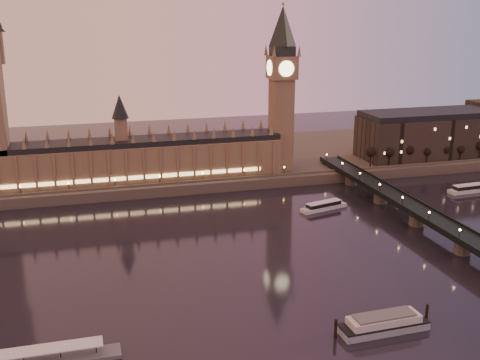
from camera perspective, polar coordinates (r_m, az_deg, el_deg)
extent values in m
plane|color=black|center=(267.09, 1.38, -7.51)|extent=(700.00, 700.00, 0.00)
cube|color=#423D35|center=(424.70, -1.21, 1.92)|extent=(560.00, 130.00, 6.00)
cube|color=brown|center=(367.61, -10.12, 1.67)|extent=(180.00, 26.00, 22.00)
cube|color=black|center=(364.73, -10.22, 3.59)|extent=(180.00, 22.00, 3.20)
cube|color=#FFCC7F|center=(356.15, -9.86, 0.22)|extent=(153.00, 0.25, 2.20)
cube|color=brown|center=(383.45, 3.90, 5.24)|extent=(13.00, 13.00, 58.00)
cube|color=brown|center=(378.37, 4.01, 10.60)|extent=(16.00, 16.00, 14.00)
cylinder|color=#FFEAA5|center=(370.70, 4.43, 10.48)|extent=(9.60, 0.35, 9.60)
cylinder|color=#FFEAA5|center=(375.73, 2.81, 10.58)|extent=(0.35, 9.60, 9.60)
cube|color=black|center=(377.55, 4.04, 12.11)|extent=(13.00, 13.00, 6.00)
cone|color=black|center=(376.82, 4.08, 14.39)|extent=(17.68, 17.68, 24.00)
sphere|color=gold|center=(376.67, 4.12, 16.36)|extent=(2.00, 2.00, 2.00)
cube|color=black|center=(302.26, 18.37, -3.87)|extent=(13.00, 260.00, 2.00)
cube|color=black|center=(298.40, 17.38, -3.73)|extent=(0.60, 260.00, 1.00)
cube|color=black|center=(305.24, 19.38, -3.47)|extent=(0.60, 260.00, 1.00)
cube|color=black|center=(444.20, 18.15, 4.00)|extent=(110.00, 36.00, 28.00)
cube|color=black|center=(441.35, 18.33, 6.03)|extent=(108.00, 34.00, 4.00)
cylinder|color=black|center=(401.71, 12.45, 1.77)|extent=(0.70, 0.70, 8.35)
sphere|color=black|center=(400.69, 12.49, 2.37)|extent=(5.56, 5.56, 5.56)
cylinder|color=black|center=(408.08, 14.12, 1.88)|extent=(0.70, 0.70, 8.35)
sphere|color=black|center=(407.07, 14.16, 2.47)|extent=(5.56, 5.56, 5.56)
cylinder|color=black|center=(414.78, 15.74, 1.99)|extent=(0.70, 0.70, 8.35)
sphere|color=black|center=(413.79, 15.78, 2.57)|extent=(5.56, 5.56, 5.56)
cylinder|color=black|center=(421.80, 17.30, 2.09)|extent=(0.70, 0.70, 8.35)
sphere|color=black|center=(420.83, 17.35, 2.66)|extent=(5.56, 5.56, 5.56)
cylinder|color=black|center=(429.13, 18.82, 2.18)|extent=(0.70, 0.70, 8.35)
sphere|color=black|center=(428.17, 18.87, 2.75)|extent=(5.56, 5.56, 5.56)
cylinder|color=black|center=(436.75, 20.28, 2.28)|extent=(0.70, 0.70, 8.35)
sphere|color=black|center=(435.80, 20.33, 2.83)|extent=(5.56, 5.56, 5.56)
cylinder|color=black|center=(444.64, 21.69, 2.37)|extent=(0.70, 0.70, 8.35)
sphere|color=black|center=(443.71, 21.74, 2.91)|extent=(5.56, 5.56, 5.56)
cube|color=silver|center=(333.06, 7.94, -2.61)|extent=(28.40, 12.91, 2.04)
cube|color=black|center=(332.41, 7.95, -2.28)|extent=(21.14, 10.02, 2.04)
cube|color=silver|center=(332.04, 7.96, -2.08)|extent=(21.74, 10.40, 0.37)
cube|color=silver|center=(385.56, 20.82, -0.93)|extent=(25.92, 8.19, 2.16)
cube|color=black|center=(384.97, 20.85, -0.62)|extent=(19.22, 6.57, 2.16)
cube|color=silver|center=(384.63, 20.87, -0.44)|extent=(19.75, 6.86, 0.39)
cube|color=#8AA0B0|center=(217.49, 13.44, -13.44)|extent=(31.66, 9.87, 2.55)
cube|color=black|center=(216.76, 13.46, -13.09)|extent=(31.66, 9.87, 0.49)
cube|color=silver|center=(216.03, 13.49, -12.74)|extent=(25.75, 8.69, 2.55)
cube|color=#595B5E|center=(215.27, 13.52, -12.36)|extent=(21.79, 7.58, 0.69)
cylinder|color=black|center=(209.54, 9.06, -13.74)|extent=(1.08, 1.08, 6.67)
cylinder|color=black|center=(226.08, 17.29, -11.96)|extent=(1.08, 1.08, 6.67)
cube|color=silver|center=(202.54, -18.31, -15.02)|extent=(37.10, 6.55, 0.33)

